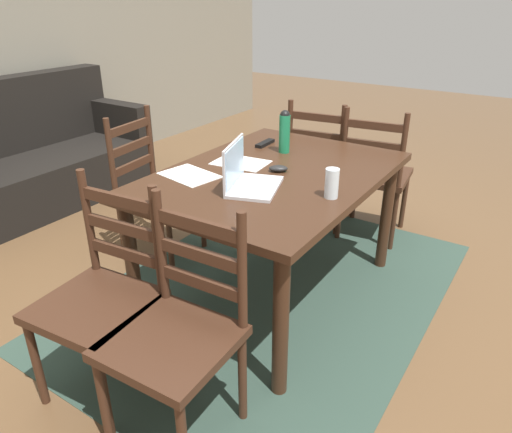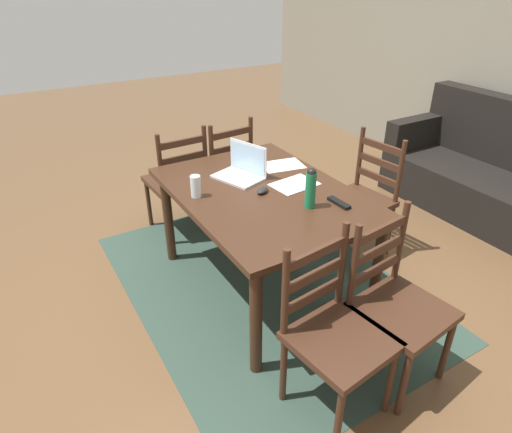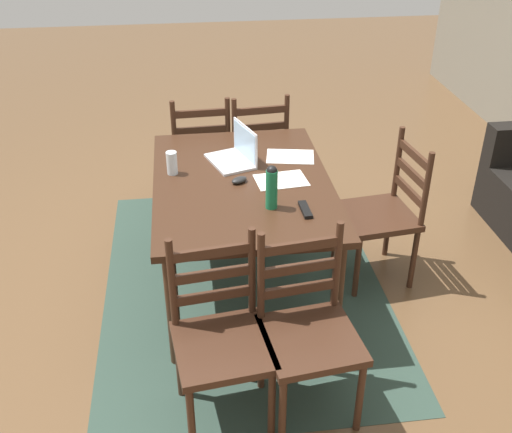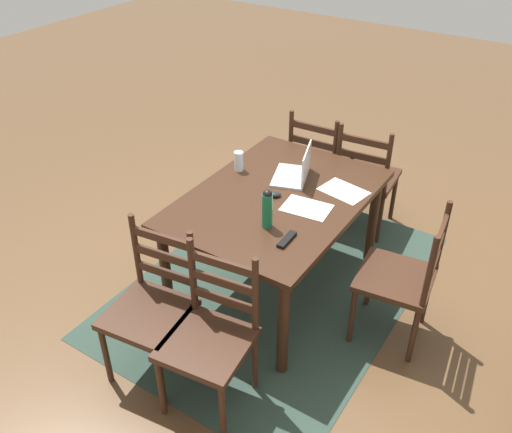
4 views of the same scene
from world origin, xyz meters
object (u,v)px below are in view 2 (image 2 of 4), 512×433
at_px(chair_right_far, 396,305).
at_px(couch, 492,176).
at_px(laptop, 242,169).
at_px(drinking_glass, 196,186).
at_px(chair_left_far, 223,171).
at_px(dining_table, 263,203).
at_px(chair_left_near, 178,182).
at_px(chair_far_head, 361,199).
at_px(tv_remote, 339,203).
at_px(chair_right_near, 335,334).
at_px(computer_mouse, 262,190).
at_px(water_bottle, 311,187).

distance_m(chair_right_far, couch, 2.36).
relative_size(laptop, drinking_glass, 2.67).
bearing_deg(chair_left_far, dining_table, -11.73).
xyz_separation_m(chair_left_near, laptop, (0.75, 0.20, 0.35)).
bearing_deg(chair_right_far, chair_far_head, 146.07).
height_order(chair_left_near, tv_remote, chair_left_near).
height_order(chair_left_far, chair_left_near, same).
distance_m(dining_table, chair_right_near, 1.06).
xyz_separation_m(chair_right_far, drinking_glass, (-1.16, -0.61, 0.36)).
bearing_deg(computer_mouse, chair_left_far, 137.12).
bearing_deg(laptop, tv_remote, 24.83).
relative_size(chair_left_far, laptop, 2.54).
distance_m(chair_left_far, water_bottle, 1.41).
distance_m(dining_table, computer_mouse, 0.11).
bearing_deg(couch, chair_far_head, -94.19).
distance_m(chair_right_near, tv_remote, 0.86).
bearing_deg(chair_right_near, drinking_glass, -170.68).
xyz_separation_m(chair_far_head, chair_left_near, (-1.01, -1.09, 0.00)).
distance_m(dining_table, chair_left_near, 1.06).
height_order(couch, laptop, couch).
xyz_separation_m(laptop, water_bottle, (0.59, 0.13, 0.07)).
bearing_deg(chair_right_far, dining_table, -168.76).
xyz_separation_m(computer_mouse, tv_remote, (0.37, 0.32, -0.01)).
height_order(chair_far_head, computer_mouse, chair_far_head).
bearing_deg(tv_remote, computer_mouse, 128.39).
xyz_separation_m(dining_table, tv_remote, (0.39, 0.30, 0.10)).
bearing_deg(drinking_glass, water_bottle, 48.04).
relative_size(chair_left_near, computer_mouse, 9.50).
relative_size(chair_far_head, water_bottle, 3.78).
height_order(computer_mouse, tv_remote, computer_mouse).
distance_m(couch, computer_mouse, 2.43).
bearing_deg(dining_table, tv_remote, 37.31).
height_order(dining_table, chair_left_near, chair_left_near).
height_order(chair_left_far, couch, couch).
xyz_separation_m(water_bottle, computer_mouse, (-0.31, -0.14, -0.11)).
xyz_separation_m(drinking_glass, computer_mouse, (0.17, 0.38, -0.05)).
relative_size(chair_left_far, tv_remote, 5.59).
xyz_separation_m(chair_right_near, couch, (-0.91, 2.59, -0.11)).
bearing_deg(computer_mouse, chair_right_near, -41.43).
xyz_separation_m(chair_far_head, chair_left_far, (-1.01, -0.68, 0.00)).
bearing_deg(laptop, chair_far_head, 73.85).
distance_m(laptop, water_bottle, 0.61).
height_order(dining_table, computer_mouse, computer_mouse).
height_order(drinking_glass, tv_remote, drinking_glass).
bearing_deg(water_bottle, couch, 95.69).
relative_size(chair_left_near, laptop, 2.54).
bearing_deg(chair_left_near, chair_right_near, -0.20).
height_order(dining_table, chair_right_far, chair_right_far).
bearing_deg(chair_right_near, tv_remote, 140.64).
distance_m(chair_far_head, tv_remote, 0.77).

